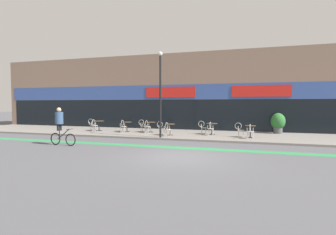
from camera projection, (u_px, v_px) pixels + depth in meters
name	position (u px, v px, depth m)	size (l,w,h in m)	color
ground_plane	(181.00, 157.00, 10.78)	(120.00, 120.00, 0.00)	#4C4C51
sidewalk_slab	(207.00, 135.00, 17.69)	(40.00, 5.50, 0.12)	slate
storefront_facade	(216.00, 93.00, 22.03)	(40.00, 4.06, 6.25)	#7F6656
bike_lane_stripe	(192.00, 148.00, 12.83)	(36.00, 0.70, 0.01)	#2D844C
bistro_table_0	(99.00, 124.00, 20.05)	(0.79, 0.79, 0.76)	black
bistro_table_1	(127.00, 125.00, 19.35)	(0.71, 0.71, 0.72)	black
bistro_table_2	(151.00, 125.00, 18.99)	(0.73, 0.73, 0.74)	black
bistro_table_3	(170.00, 127.00, 17.14)	(0.62, 0.62, 0.75)	black
bistro_table_4	(212.00, 126.00, 17.61)	(0.75, 0.75, 0.75)	black
bistro_table_5	(250.00, 129.00, 15.95)	(0.63, 0.63, 0.74)	black
cafe_chair_0_near	(94.00, 125.00, 19.45)	(0.40, 0.57, 0.90)	#B7B2AD
cafe_chair_0_side	(92.00, 124.00, 20.23)	(0.59, 0.44, 0.90)	#B7B2AD
cafe_chair_1_near	(123.00, 125.00, 18.75)	(0.41, 0.58, 0.90)	#B7B2AD
cafe_chair_2_near	(147.00, 126.00, 18.40)	(0.44, 0.59, 0.90)	#B7B2AD
cafe_chair_2_side	(143.00, 125.00, 19.17)	(0.58, 0.42, 0.90)	#B7B2AD
cafe_chair_3_near	(167.00, 128.00, 16.55)	(0.43, 0.59, 0.90)	#B7B2AD
cafe_chair_3_side	(161.00, 127.00, 17.33)	(0.58, 0.42, 0.90)	#B7B2AD
cafe_chair_4_near	(211.00, 128.00, 17.01)	(0.42, 0.58, 0.90)	#B7B2AD
cafe_chair_4_side	(203.00, 127.00, 17.78)	(0.59, 0.44, 0.90)	#B7B2AD
cafe_chair_5_near	(250.00, 130.00, 15.35)	(0.44, 0.60, 0.90)	#B7B2AD
cafe_chair_5_side	(240.00, 129.00, 16.13)	(0.58, 0.40, 0.90)	#B7B2AD
planter_pot	(278.00, 122.00, 18.22)	(0.97, 0.97, 1.42)	#4C4C51
lamp_post	(160.00, 88.00, 15.91)	(0.26, 0.26, 5.22)	black
cyclist_0	(60.00, 123.00, 13.76)	(1.65, 0.50, 1.99)	black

